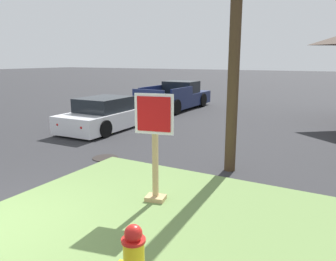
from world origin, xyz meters
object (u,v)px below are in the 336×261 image
Objects in this scene: manhole_cover at (105,158)px; pickup_truck_navy at (176,98)px; stop_sign at (155,151)px; parked_sedan_white at (107,115)px.

pickup_truck_navy reaches higher than manhole_cover.
stop_sign reaches higher than manhole_cover.
manhole_cover is 0.16× the size of parked_sedan_white.
parked_sedan_white is 0.80× the size of pickup_truck_navy.
stop_sign reaches higher than parked_sedan_white.
stop_sign is at bearing -63.69° from pickup_truck_navy.
stop_sign is 2.88× the size of manhole_cover.
stop_sign is at bearing -33.66° from manhole_cover.
parked_sedan_white is 5.92m from pickup_truck_navy.
stop_sign is 0.46× the size of parked_sedan_white.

